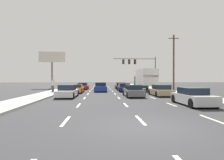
% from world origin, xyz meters
% --- Properties ---
extents(ground_plane, '(140.00, 140.00, 0.00)m').
position_xyz_m(ground_plane, '(0.00, 25.00, 0.00)').
color(ground_plane, '#333335').
extents(sidewalk_right, '(2.67, 80.00, 0.14)m').
position_xyz_m(sidewalk_right, '(8.29, 20.00, 0.07)').
color(sidewalk_right, '#B2AFA8').
rests_on(sidewalk_right, ground_plane).
extents(sidewalk_left, '(2.67, 80.00, 0.14)m').
position_xyz_m(sidewalk_left, '(-8.29, 20.00, 0.07)').
color(sidewalk_left, '#B2AFA8').
rests_on(sidewalk_left, ground_plane).
extents(lane_markings, '(6.94, 57.00, 0.01)m').
position_xyz_m(lane_markings, '(-0.00, 23.77, 0.00)').
color(lane_markings, silver).
rests_on(lane_markings, ground_plane).
extents(car_red, '(1.90, 4.17, 1.23)m').
position_xyz_m(car_red, '(-4.97, 26.56, 0.56)').
color(car_red, red).
rests_on(car_red, ground_plane).
extents(car_orange, '(1.96, 4.41, 1.17)m').
position_xyz_m(car_orange, '(-5.17, 18.58, 0.55)').
color(car_orange, orange).
rests_on(car_orange, ground_plane).
extents(car_white, '(1.90, 4.35, 1.30)m').
position_xyz_m(car_white, '(-5.24, 12.36, 0.59)').
color(car_white, white).
rests_on(car_white, ground_plane).
extents(car_black, '(1.93, 4.06, 1.19)m').
position_xyz_m(car_black, '(-1.57, 26.92, 0.54)').
color(car_black, black).
rests_on(car_black, ground_plane).
extents(car_blue, '(1.95, 4.34, 1.37)m').
position_xyz_m(car_blue, '(-1.78, 20.85, 0.62)').
color(car_blue, '#1E389E').
rests_on(car_blue, ground_plane).
extents(car_maroon, '(1.98, 4.42, 1.24)m').
position_xyz_m(car_maroon, '(1.92, 27.54, 0.56)').
color(car_maroon, maroon).
rests_on(car_maroon, ground_plane).
extents(car_navy, '(1.83, 4.39, 1.24)m').
position_xyz_m(car_navy, '(1.72, 20.78, 0.56)').
color(car_navy, '#141E4C').
rests_on(car_navy, ground_plane).
extents(car_gray, '(1.86, 4.25, 1.27)m').
position_xyz_m(car_gray, '(1.68, 12.68, 0.57)').
color(car_gray, slate).
rests_on(car_gray, ground_plane).
extents(box_truck, '(2.64, 7.81, 3.37)m').
position_xyz_m(box_truck, '(5.33, 22.50, 1.95)').
color(box_truck, white).
rests_on(box_truck, ground_plane).
extents(car_tan, '(2.07, 4.41, 1.24)m').
position_xyz_m(car_tan, '(4.95, 13.45, 0.57)').
color(car_tan, tan).
rests_on(car_tan, ground_plane).
extents(car_silver, '(1.91, 4.15, 1.27)m').
position_xyz_m(car_silver, '(4.87, 5.95, 0.58)').
color(car_silver, '#B7BABF').
rests_on(car_silver, ground_plane).
extents(traffic_signal_mast, '(9.04, 0.69, 6.54)m').
position_xyz_m(traffic_signal_mast, '(5.65, 31.70, 5.07)').
color(traffic_signal_mast, '#595B56').
rests_on(traffic_signal_mast, ground_plane).
extents(utility_pole_mid, '(1.80, 0.28, 9.46)m').
position_xyz_m(utility_pole_mid, '(10.74, 24.16, 4.87)').
color(utility_pole_mid, brown).
rests_on(utility_pole_mid, ground_plane).
extents(roadside_billboard, '(5.39, 0.36, 7.54)m').
position_xyz_m(roadside_billboard, '(-11.89, 32.36, 5.59)').
color(roadside_billboard, slate).
rests_on(roadside_billboard, ground_plane).
extents(pedestrian_near_corner, '(0.38, 0.38, 1.81)m').
position_xyz_m(pedestrian_near_corner, '(-8.35, 18.84, 1.05)').
color(pedestrian_near_corner, '#3F3F42').
rests_on(pedestrian_near_corner, sidewalk_left).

